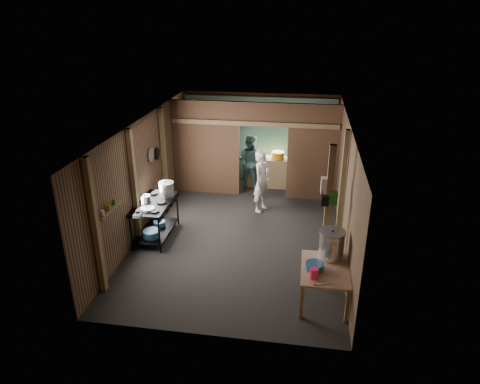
% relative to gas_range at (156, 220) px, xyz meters
% --- Properties ---
extents(floor, '(4.50, 7.00, 0.00)m').
position_rel_gas_range_xyz_m(floor, '(1.88, 0.52, -0.43)').
color(floor, black).
rests_on(floor, ground).
extents(ceiling, '(4.50, 7.00, 0.00)m').
position_rel_gas_range_xyz_m(ceiling, '(1.88, 0.52, 2.17)').
color(ceiling, '#2D2A28').
rests_on(ceiling, ground).
extents(wall_back, '(4.50, 0.00, 2.60)m').
position_rel_gas_range_xyz_m(wall_back, '(1.88, 4.02, 0.87)').
color(wall_back, brown).
rests_on(wall_back, ground).
extents(wall_front, '(4.50, 0.00, 2.60)m').
position_rel_gas_range_xyz_m(wall_front, '(1.88, -2.98, 0.87)').
color(wall_front, brown).
rests_on(wall_front, ground).
extents(wall_left, '(0.00, 7.00, 2.60)m').
position_rel_gas_range_xyz_m(wall_left, '(-0.37, 0.52, 0.87)').
color(wall_left, brown).
rests_on(wall_left, ground).
extents(wall_right, '(0.00, 7.00, 2.60)m').
position_rel_gas_range_xyz_m(wall_right, '(4.13, 0.52, 0.87)').
color(wall_right, brown).
rests_on(wall_right, ground).
extents(partition_left, '(1.85, 0.10, 2.60)m').
position_rel_gas_range_xyz_m(partition_left, '(0.55, 2.72, 0.87)').
color(partition_left, brown).
rests_on(partition_left, floor).
extents(partition_right, '(1.35, 0.10, 2.60)m').
position_rel_gas_range_xyz_m(partition_right, '(3.46, 2.72, 0.87)').
color(partition_right, brown).
rests_on(partition_right, floor).
extents(partition_header, '(1.30, 0.10, 0.60)m').
position_rel_gas_range_xyz_m(partition_header, '(2.13, 2.72, 1.87)').
color(partition_header, brown).
rests_on(partition_header, wall_back).
extents(turquoise_panel, '(4.40, 0.06, 2.50)m').
position_rel_gas_range_xyz_m(turquoise_panel, '(1.88, 3.96, 0.82)').
color(turquoise_panel, '#60A29C').
rests_on(turquoise_panel, wall_back).
extents(back_counter, '(1.20, 0.50, 0.85)m').
position_rel_gas_range_xyz_m(back_counter, '(2.18, 3.47, -0.01)').
color(back_counter, olive).
rests_on(back_counter, floor).
extents(wall_clock, '(0.20, 0.03, 0.20)m').
position_rel_gas_range_xyz_m(wall_clock, '(2.13, 3.92, 1.47)').
color(wall_clock, beige).
rests_on(wall_clock, wall_back).
extents(post_left_a, '(0.10, 0.12, 2.60)m').
position_rel_gas_range_xyz_m(post_left_a, '(-0.30, -2.08, 0.87)').
color(post_left_a, olive).
rests_on(post_left_a, floor).
extents(post_left_b, '(0.10, 0.12, 2.60)m').
position_rel_gas_range_xyz_m(post_left_b, '(-0.30, -0.28, 0.87)').
color(post_left_b, olive).
rests_on(post_left_b, floor).
extents(post_left_c, '(0.10, 0.12, 2.60)m').
position_rel_gas_range_xyz_m(post_left_c, '(-0.30, 1.72, 0.87)').
color(post_left_c, olive).
rests_on(post_left_c, floor).
extents(post_right, '(0.10, 0.12, 2.60)m').
position_rel_gas_range_xyz_m(post_right, '(4.06, 0.32, 0.87)').
color(post_right, olive).
rests_on(post_right, floor).
extents(post_free, '(0.12, 0.12, 2.60)m').
position_rel_gas_range_xyz_m(post_free, '(3.73, -0.78, 0.87)').
color(post_free, olive).
rests_on(post_free, floor).
extents(cross_beam, '(4.40, 0.12, 0.12)m').
position_rel_gas_range_xyz_m(cross_beam, '(1.88, 2.67, 1.62)').
color(cross_beam, olive).
rests_on(cross_beam, wall_left).
extents(pan_lid_big, '(0.03, 0.34, 0.34)m').
position_rel_gas_range_xyz_m(pan_lid_big, '(-0.33, 0.92, 1.22)').
color(pan_lid_big, gray).
rests_on(pan_lid_big, wall_left).
extents(pan_lid_small, '(0.03, 0.30, 0.30)m').
position_rel_gas_range_xyz_m(pan_lid_small, '(-0.33, 1.32, 1.12)').
color(pan_lid_small, black).
rests_on(pan_lid_small, wall_left).
extents(wall_shelf, '(0.14, 0.80, 0.03)m').
position_rel_gas_range_xyz_m(wall_shelf, '(-0.27, -1.58, 0.97)').
color(wall_shelf, olive).
rests_on(wall_shelf, wall_left).
extents(jar_white, '(0.07, 0.07, 0.10)m').
position_rel_gas_range_xyz_m(jar_white, '(-0.27, -1.83, 1.03)').
color(jar_white, beige).
rests_on(jar_white, wall_shelf).
extents(jar_yellow, '(0.08, 0.08, 0.10)m').
position_rel_gas_range_xyz_m(jar_yellow, '(-0.27, -1.58, 1.03)').
color(jar_yellow, '#BC7813').
rests_on(jar_yellow, wall_shelf).
extents(jar_green, '(0.06, 0.06, 0.10)m').
position_rel_gas_range_xyz_m(jar_green, '(-0.27, -1.36, 1.03)').
color(jar_green, '#1E621B').
rests_on(jar_green, wall_shelf).
extents(bag_white, '(0.22, 0.15, 0.32)m').
position_rel_gas_range_xyz_m(bag_white, '(3.68, -0.70, 1.35)').
color(bag_white, beige).
rests_on(bag_white, post_free).
extents(bag_green, '(0.16, 0.12, 0.24)m').
position_rel_gas_range_xyz_m(bag_green, '(3.80, -0.84, 1.17)').
color(bag_green, '#1E621B').
rests_on(bag_green, post_free).
extents(bag_black, '(0.14, 0.10, 0.20)m').
position_rel_gas_range_xyz_m(bag_black, '(3.66, -0.86, 1.12)').
color(bag_black, black).
rests_on(bag_black, post_free).
extents(gas_range, '(0.75, 1.46, 0.86)m').
position_rel_gas_range_xyz_m(gas_range, '(0.00, 0.00, 0.00)').
color(gas_range, black).
rests_on(gas_range, floor).
extents(prep_table, '(0.83, 1.14, 0.67)m').
position_rel_gas_range_xyz_m(prep_table, '(3.71, -1.78, -0.09)').
color(prep_table, '#A0806D').
rests_on(prep_table, floor).
extents(stove_pot_large, '(0.45, 0.45, 0.35)m').
position_rel_gas_range_xyz_m(stove_pot_large, '(0.17, 0.40, 0.59)').
color(stove_pot_large, silver).
rests_on(stove_pot_large, gas_range).
extents(stove_pot_med, '(0.29, 0.29, 0.21)m').
position_rel_gas_range_xyz_m(stove_pot_med, '(-0.17, -0.08, 0.51)').
color(stove_pot_med, silver).
rests_on(stove_pot_med, gas_range).
extents(frying_pan, '(0.41, 0.57, 0.07)m').
position_rel_gas_range_xyz_m(frying_pan, '(0.00, -0.39, 0.45)').
color(frying_pan, gray).
rests_on(frying_pan, gas_range).
extents(blue_tub_front, '(0.37, 0.37, 0.15)m').
position_rel_gas_range_xyz_m(blue_tub_front, '(0.00, -0.31, -0.19)').
color(blue_tub_front, '#205172').
rests_on(blue_tub_front, gas_range).
extents(blue_tub_back, '(0.27, 0.27, 0.11)m').
position_rel_gas_range_xyz_m(blue_tub_back, '(0.00, 0.23, -0.21)').
color(blue_tub_back, '#205172').
rests_on(blue_tub_back, gas_range).
extents(stock_pot, '(0.48, 0.48, 0.54)m').
position_rel_gas_range_xyz_m(stock_pot, '(3.81, -1.38, 0.49)').
color(stock_pot, silver).
rests_on(stock_pot, prep_table).
extents(wash_basin, '(0.34, 0.34, 0.12)m').
position_rel_gas_range_xyz_m(wash_basin, '(3.52, -1.83, 0.30)').
color(wash_basin, '#205172').
rests_on(wash_basin, prep_table).
extents(pink_bucket, '(0.17, 0.17, 0.18)m').
position_rel_gas_range_xyz_m(pink_bucket, '(3.51, -2.09, 0.33)').
color(pink_bucket, '#FC286D').
rests_on(pink_bucket, prep_table).
extents(knife, '(0.30, 0.12, 0.01)m').
position_rel_gas_range_xyz_m(knife, '(3.65, -2.26, 0.25)').
color(knife, silver).
rests_on(knife, prep_table).
extents(yellow_tub, '(0.36, 0.36, 0.20)m').
position_rel_gas_range_xyz_m(yellow_tub, '(2.48, 3.47, 0.52)').
color(yellow_tub, '#BC7813').
rests_on(yellow_tub, back_counter).
extents(cook, '(0.59, 0.69, 1.60)m').
position_rel_gas_range_xyz_m(cook, '(2.21, 1.78, 0.37)').
color(cook, silver).
rests_on(cook, floor).
extents(worker_back, '(0.87, 0.76, 1.54)m').
position_rel_gas_range_xyz_m(worker_back, '(1.69, 3.35, 0.34)').
color(worker_back, '#46706F').
rests_on(worker_back, floor).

